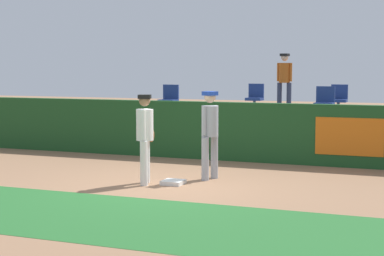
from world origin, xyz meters
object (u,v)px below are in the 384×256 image
Objects in this scene: seat_front_right at (325,101)px; seat_back_center at (255,96)px; seat_back_right at (339,98)px; player_runner_visitor at (210,129)px; first_base at (173,182)px; player_fielder_home at (145,133)px; spectator_hooded at (284,78)px; seat_front_left at (169,98)px.

seat_front_right is 1.00× the size of seat_back_center.
seat_back_right is at bearing 0.00° from seat_back_center.
seat_back_right is at bearing 179.73° from player_runner_visitor.
seat_front_right is at bearing 174.26° from player_runner_visitor.
first_base is 0.23× the size of player_fielder_home.
seat_back_center is (-2.30, 1.80, -0.00)m from seat_front_right.
seat_front_right is 3.45m from spectator_hooded.
seat_back_center and seat_front_left have the same top height.
seat_back_center is (-0.21, 6.59, 1.36)m from first_base.
spectator_hooded is (-1.80, 1.15, 0.53)m from seat_back_right.
seat_front_left reaches higher than player_runner_visitor.
first_base is 0.48× the size of seat_back_center.
player_fielder_home is 2.06× the size of seat_front_left.
first_base is 0.23× the size of spectator_hooded.
player_fielder_home is at bearing 93.05° from spectator_hooded.
spectator_hooded reaches higher than seat_back_center.
player_runner_visitor is 2.11× the size of seat_front_left.
first_base is at bearing 96.72° from spectator_hooded.
first_base is 0.23× the size of player_runner_visitor.
seat_back_center reaches higher than player_runner_visitor.
seat_front_left is (-4.23, -0.00, -0.00)m from seat_front_right.
seat_back_right reaches higher than player_fielder_home.
spectator_hooded is (-1.70, 2.95, 0.53)m from seat_front_right.
seat_back_right is 0.49× the size of spectator_hooded.
seat_front_left is at bearing -178.89° from player_fielder_home.
player_runner_visitor is at bearing -111.70° from seat_front_right.
seat_front_left is (-1.93, -1.80, 0.00)m from seat_back_center.
first_base is at bearing 89.06° from player_fielder_home.
player_runner_visitor is 7.04m from spectator_hooded.
spectator_hooded is (-0.10, 6.98, 0.91)m from player_runner_visitor.
player_fielder_home is 5.60m from seat_front_right.
seat_back_right and seat_front_left have the same top height.
spectator_hooded is at bearing -163.23° from player_runner_visitor.
seat_front_left is (-1.63, 4.94, 0.40)m from player_fielder_home.
first_base is at bearing -113.46° from seat_front_right.
seat_back_right is at bearing 87.04° from seat_front_right.
seat_back_right is at bearing 71.75° from first_base.
seat_back_center is 0.49× the size of spectator_hooded.
player_runner_visitor reaches higher than player_fielder_home.
seat_back_center is at bearing 141.90° from seat_front_right.
first_base is at bearing -16.00° from player_runner_visitor.
seat_front_right is 1.00× the size of seat_front_left.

